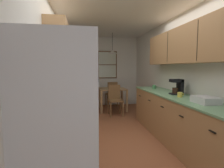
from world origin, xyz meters
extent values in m
plane|color=brown|center=(0.00, 1.00, 0.00)|extent=(12.00, 12.00, 0.00)
cube|color=white|center=(-1.35, 1.00, 1.27)|extent=(0.10, 9.00, 2.55)
cube|color=white|center=(1.35, 1.00, 1.27)|extent=(0.10, 9.00, 2.55)
cube|color=white|center=(0.00, 3.65, 1.27)|extent=(4.40, 0.10, 2.55)
cube|color=white|center=(0.00, 1.00, 2.59)|extent=(4.40, 9.00, 0.08)
cube|color=silver|center=(-0.97, -1.28, 0.86)|extent=(0.66, 0.76, 1.72)
cube|color=black|center=(-0.63, -1.28, 0.81)|extent=(0.01, 0.01, 1.54)
cube|color=black|center=(-0.62, -1.32, 0.81)|extent=(0.02, 0.02, 1.10)
cube|color=black|center=(-0.62, -1.24, 0.81)|extent=(0.02, 0.02, 1.10)
cube|color=black|center=(-0.63, -1.44, 1.03)|extent=(0.01, 0.15, 0.22)
cube|color=beige|center=(-0.63, -1.35, 1.34)|extent=(0.01, 0.05, 0.07)
cube|color=white|center=(-0.63, -1.12, 1.33)|extent=(0.01, 0.04, 0.05)
cube|color=white|center=(-0.99, -0.56, 0.45)|extent=(0.62, 0.64, 0.90)
cube|color=black|center=(-0.67, -0.56, 0.42)|extent=(0.01, 0.45, 0.30)
cube|color=silver|center=(-0.65, -0.56, 0.63)|extent=(0.02, 0.51, 0.02)
cube|color=black|center=(-0.99, -0.56, 0.91)|extent=(0.59, 0.60, 0.02)
cube|color=white|center=(-1.27, -0.56, 1.00)|extent=(0.06, 0.64, 0.20)
cylinder|color=#2D2D2D|center=(-1.13, -0.70, 0.93)|extent=(0.15, 0.15, 0.01)
cylinder|color=#2D2D2D|center=(-1.13, -0.42, 0.93)|extent=(0.15, 0.15, 0.01)
cylinder|color=#2D2D2D|center=(-0.85, -0.70, 0.93)|extent=(0.15, 0.15, 0.01)
cylinder|color=#2D2D2D|center=(-0.85, -0.42, 0.93)|extent=(0.15, 0.15, 0.01)
cube|color=silver|center=(-1.11, -0.56, 1.61)|extent=(0.38, 0.61, 0.31)
cube|color=black|center=(-0.92, -0.62, 1.61)|extent=(0.01, 0.37, 0.20)
cube|color=#2D2D33|center=(-0.92, -0.35, 1.61)|extent=(0.01, 0.12, 0.20)
cube|color=#A87A4C|center=(-1.00, 0.73, 0.43)|extent=(0.60, 1.91, 0.87)
cube|color=#6B9E70|center=(-1.00, 0.73, 0.89)|extent=(0.63, 1.93, 0.03)
cube|color=black|center=(-0.69, 0.09, 0.70)|extent=(0.02, 0.10, 0.01)
cube|color=black|center=(-0.69, 0.73, 0.70)|extent=(0.02, 0.10, 0.01)
cube|color=black|center=(-0.69, 1.36, 0.70)|extent=(0.02, 0.10, 0.01)
cube|color=#A87A4C|center=(-1.14, 0.68, 1.82)|extent=(0.32, 2.01, 0.68)
cube|color=#2D2319|center=(-0.98, 0.34, 1.82)|extent=(0.01, 0.01, 0.63)
cube|color=#2D2319|center=(-0.98, 1.01, 1.82)|extent=(0.01, 0.01, 0.63)
cube|color=#A87A4C|center=(1.00, 0.05, 0.43)|extent=(0.60, 3.19, 0.87)
cube|color=#6B9E70|center=(1.00, 0.05, 0.89)|extent=(0.63, 3.21, 0.03)
cube|color=black|center=(0.69, -1.22, 0.70)|extent=(0.02, 0.10, 0.01)
cube|color=black|center=(0.69, -0.58, 0.70)|extent=(0.02, 0.10, 0.01)
cube|color=black|center=(0.69, 0.05, 0.70)|extent=(0.02, 0.10, 0.01)
cube|color=black|center=(0.69, 0.69, 0.70)|extent=(0.02, 0.10, 0.01)
cube|color=black|center=(0.69, 1.33, 0.70)|extent=(0.02, 0.10, 0.01)
cube|color=#A87A4C|center=(1.14, 0.00, 1.84)|extent=(0.32, 2.89, 0.67)
cube|color=#2D2319|center=(0.98, -0.47, 1.84)|extent=(0.01, 0.01, 0.62)
cube|color=#2D2319|center=(0.98, 0.48, 1.84)|extent=(0.01, 0.01, 0.62)
cube|color=#A87F51|center=(0.21, 2.76, 0.72)|extent=(0.87, 0.80, 0.03)
cube|color=#A87F51|center=(-0.19, 2.39, 0.35)|extent=(0.06, 0.06, 0.70)
cube|color=#A87F51|center=(0.62, 2.39, 0.35)|extent=(0.06, 0.06, 0.70)
cube|color=#A87F51|center=(-0.19, 3.13, 0.35)|extent=(0.06, 0.06, 0.70)
cube|color=#A87F51|center=(0.62, 3.13, 0.35)|extent=(0.06, 0.06, 0.70)
cube|color=brown|center=(0.19, 2.08, 0.45)|extent=(0.41, 0.41, 0.04)
cube|color=brown|center=(0.19, 2.26, 0.68)|extent=(0.37, 0.05, 0.45)
cylinder|color=brown|center=(0.38, 1.90, 0.22)|extent=(0.04, 0.04, 0.43)
cylinder|color=brown|center=(0.02, 1.89, 0.22)|extent=(0.04, 0.04, 0.43)
cylinder|color=brown|center=(0.37, 2.27, 0.22)|extent=(0.04, 0.04, 0.43)
cylinder|color=brown|center=(0.01, 2.25, 0.22)|extent=(0.04, 0.04, 0.43)
cube|color=brown|center=(0.29, 3.43, 0.45)|extent=(0.42, 0.42, 0.04)
cube|color=brown|center=(0.31, 3.25, 0.68)|extent=(0.37, 0.06, 0.45)
cylinder|color=brown|center=(0.10, 3.60, 0.22)|extent=(0.04, 0.04, 0.43)
cylinder|color=brown|center=(0.46, 3.63, 0.22)|extent=(0.04, 0.04, 0.43)
cylinder|color=brown|center=(0.12, 3.24, 0.22)|extent=(0.04, 0.04, 0.43)
cylinder|color=brown|center=(0.49, 3.26, 0.22)|extent=(0.04, 0.04, 0.43)
cylinder|color=black|center=(0.21, 2.76, 2.26)|extent=(0.01, 0.01, 0.58)
cone|color=#B7B2A8|center=(0.21, 2.76, 1.92)|extent=(0.31, 0.31, 0.10)
sphere|color=white|center=(0.21, 2.76, 1.94)|extent=(0.06, 0.06, 0.06)
cube|color=brown|center=(0.16, 3.58, 1.53)|extent=(0.72, 0.04, 1.02)
cube|color=silver|center=(0.16, 3.56, 1.53)|extent=(0.64, 0.01, 0.94)
cube|color=brown|center=(0.16, 3.56, 1.53)|extent=(0.64, 0.02, 0.03)
cylinder|color=silver|center=(-0.70, 2.00, 0.29)|extent=(0.33, 0.33, 0.58)
cylinder|color=#D84C19|center=(-1.00, -0.11, 0.97)|extent=(0.10, 0.10, 0.14)
cylinder|color=white|center=(-1.00, -0.11, 1.05)|extent=(0.10, 0.10, 0.02)
cube|color=white|center=(-0.64, -0.40, 0.50)|extent=(0.02, 0.16, 0.24)
cube|color=black|center=(1.05, 0.21, 0.91)|extent=(0.22, 0.18, 0.02)
cube|color=black|center=(1.13, 0.21, 1.05)|extent=(0.06, 0.18, 0.30)
cube|color=black|center=(1.05, 0.21, 1.17)|extent=(0.22, 0.18, 0.06)
cylinder|color=#331E14|center=(1.03, 0.21, 0.98)|extent=(0.11, 0.11, 0.11)
cylinder|color=#E5CC4C|center=(0.95, -0.10, 0.94)|extent=(0.09, 0.09, 0.09)
torus|color=#E5CC4C|center=(1.00, -0.10, 0.95)|extent=(0.05, 0.01, 0.05)
cylinder|color=#3F7F4C|center=(0.97, 1.10, 0.95)|extent=(0.08, 0.08, 0.10)
torus|color=#3F7F4C|center=(1.02, 1.10, 0.95)|extent=(0.05, 0.01, 0.05)
cube|color=silver|center=(1.02, -0.66, 0.95)|extent=(0.28, 0.34, 0.10)
camera|label=1|loc=(-0.75, -2.92, 1.43)|focal=27.97mm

